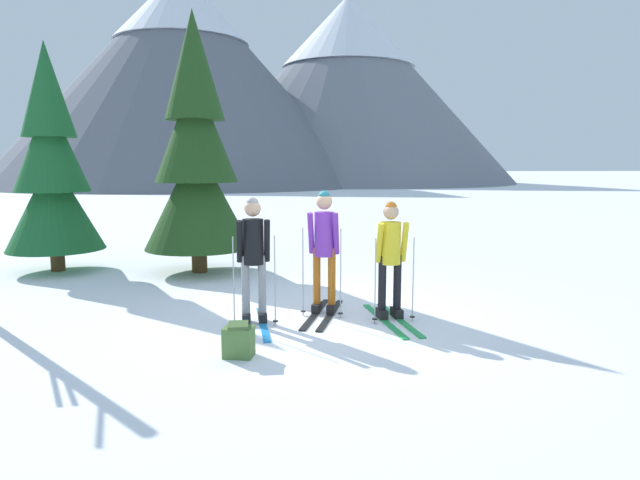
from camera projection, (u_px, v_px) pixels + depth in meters
name	position (u px, v px, depth m)	size (l,w,h in m)	color
ground_plane	(324.00, 317.00, 7.64)	(400.00, 400.00, 0.00)	white
skier_in_black	(253.00, 255.00, 7.21)	(0.61, 1.59, 1.71)	#1E84D1
skier_in_purple	(324.00, 244.00, 7.70)	(0.81, 1.65, 1.77)	black
skier_in_yellow	(391.00, 256.00, 7.41)	(0.61, 1.70, 1.64)	green
pine_tree_near	(196.00, 155.00, 10.54)	(2.10, 2.10, 5.06)	#51381E
pine_tree_mid	(52.00, 168.00, 10.70)	(1.87, 1.87, 4.52)	#51381E
backpack_on_snow_front	(239.00, 340.00, 6.02)	(0.37, 0.31, 0.38)	#4C7238
mountain_ridge_distant	(274.00, 83.00, 63.07)	(59.99, 48.17, 22.83)	slate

